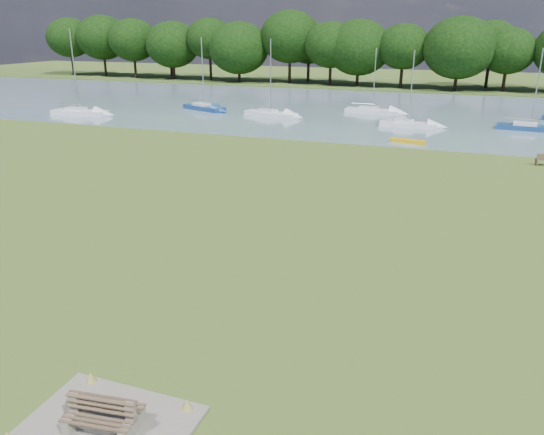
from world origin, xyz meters
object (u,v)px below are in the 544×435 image
(bench_pair, at_px, (103,414))
(sailboat_7, at_px, (270,112))
(sailboat_2, at_px, (79,110))
(sailboat_3, at_px, (372,109))
(kayak, at_px, (408,141))
(sailboat_8, at_px, (530,126))
(sailboat_0, at_px, (408,123))
(sailboat_5, at_px, (204,106))

(bench_pair, relative_size, sailboat_7, 0.23)
(sailboat_2, relative_size, sailboat_3, 1.29)
(kayak, bearing_deg, sailboat_8, 56.10)
(bench_pair, height_order, kayak, bench_pair)
(bench_pair, bearing_deg, sailboat_2, 122.48)
(sailboat_2, height_order, sailboat_3, sailboat_2)
(kayak, relative_size, sailboat_2, 0.33)
(bench_pair, relative_size, kayak, 0.64)
(sailboat_0, relative_size, sailboat_5, 0.89)
(bench_pair, distance_m, sailboat_3, 53.83)
(sailboat_2, bearing_deg, sailboat_0, 2.91)
(bench_pair, relative_size, sailboat_2, 0.21)
(sailboat_7, distance_m, sailboat_8, 26.64)
(sailboat_3, xyz_separation_m, sailboat_8, (16.28, -5.64, 0.01))
(sailboat_2, height_order, sailboat_5, sailboat_2)
(sailboat_7, relative_size, sailboat_8, 1.09)
(sailboat_7, bearing_deg, kayak, -18.99)
(sailboat_7, bearing_deg, sailboat_3, 42.23)
(sailboat_2, xyz_separation_m, sailboat_8, (47.34, 7.22, -0.08))
(sailboat_3, bearing_deg, sailboat_2, -152.69)
(bench_pair, bearing_deg, sailboat_0, 80.20)
(bench_pair, distance_m, sailboat_7, 49.44)
(kayak, relative_size, sailboat_7, 0.37)
(sailboat_3, bearing_deg, sailboat_0, -52.49)
(kayak, relative_size, sailboat_8, 0.40)
(sailboat_0, height_order, sailboat_5, sailboat_5)
(bench_pair, relative_size, sailboat_0, 0.26)
(bench_pair, relative_size, sailboat_8, 0.25)
(sailboat_0, relative_size, sailboat_7, 0.89)
(sailboat_0, bearing_deg, sailboat_2, -174.09)
(bench_pair, height_order, sailboat_5, sailboat_5)
(kayak, distance_m, sailboat_3, 16.83)
(bench_pair, height_order, sailboat_7, sailboat_7)
(sailboat_3, relative_size, sailboat_7, 0.87)
(sailboat_2, distance_m, sailboat_3, 33.62)
(kayak, distance_m, sailboat_8, 14.50)
(kayak, bearing_deg, sailboat_5, 167.97)
(kayak, xyz_separation_m, sailboat_0, (-0.96, 8.05, 0.26))
(sailboat_0, relative_size, sailboat_8, 0.97)
(bench_pair, xyz_separation_m, sailboat_8, (13.47, 48.12, -0.02))
(sailboat_3, xyz_separation_m, sailboat_5, (-19.45, -4.57, 0.06))
(bench_pair, bearing_deg, sailboat_3, 85.85)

